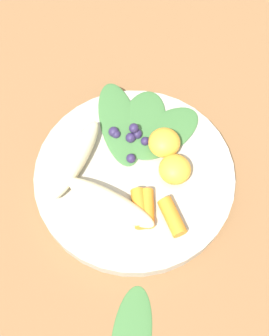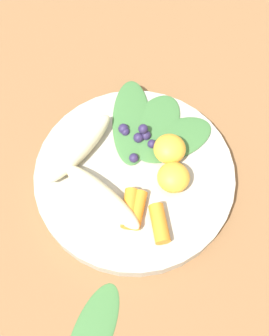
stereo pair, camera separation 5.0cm
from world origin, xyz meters
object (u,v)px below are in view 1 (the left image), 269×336
at_px(banana_peeled_right, 75,159).
at_px(orange_segment_near, 164,143).
at_px(banana_peeled_left, 110,202).
at_px(bowl, 134,175).

height_order(banana_peeled_right, orange_segment_near, orange_segment_near).
xyz_separation_m(banana_peeled_left, orange_segment_near, (-0.06, 0.09, 0.00)).
distance_m(bowl, orange_segment_near, 0.06).
distance_m(bowl, banana_peeled_left, 0.06).
height_order(banana_peeled_left, banana_peeled_right, same).
relative_size(bowl, banana_peeled_left, 2.13).
bearing_deg(bowl, orange_segment_near, 115.27).
xyz_separation_m(bowl, orange_segment_near, (-0.02, 0.05, 0.03)).
distance_m(banana_peeled_left, orange_segment_near, 0.11).
height_order(banana_peeled_left, orange_segment_near, orange_segment_near).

